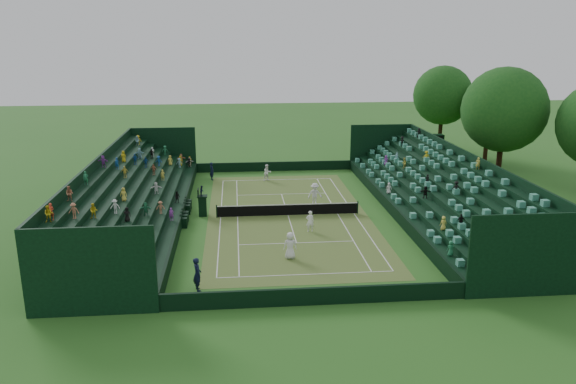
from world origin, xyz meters
name	(u,v)px	position (x,y,z in m)	size (l,w,h in m)	color
ground	(288,216)	(0.00, 0.00, 0.00)	(160.00, 160.00, 0.00)	#2C6520
court_surface	(288,215)	(0.00, 0.00, 0.01)	(12.97, 26.77, 0.01)	#326E24
perimeter_wall_north	(274,166)	(0.00, 15.88, 0.50)	(17.17, 0.20, 1.00)	black
perimeter_wall_south	(315,296)	(0.00, -15.88, 0.50)	(17.17, 0.20, 1.00)	black
perimeter_wall_east	(390,207)	(8.48, 0.00, 0.50)	(0.20, 31.77, 1.00)	black
perimeter_wall_west	(183,213)	(-8.48, 0.00, 0.50)	(0.20, 31.77, 1.00)	black
north_grandstand	(439,193)	(12.66, 0.00, 1.55)	(6.60, 32.00, 4.90)	black
south_grandstand	(129,202)	(-12.66, 0.00, 1.55)	(6.60, 32.00, 4.90)	black
tennis_net	(288,209)	(0.00, 0.00, 0.53)	(11.67, 0.10, 1.06)	black
scoreboard_tower	(434,139)	(17.75, 16.00, 3.14)	(2.00, 1.00, 3.70)	black
tree_row	(510,112)	(22.89, 9.41, 6.94)	(13.01, 36.47, 11.60)	black
umpire_chair	(202,203)	(-6.94, 0.59, 1.09)	(0.81, 0.81, 2.54)	black
courtside_chairs	(186,213)	(-8.24, 0.26, 0.42)	(0.51, 5.48, 1.11)	black
player_near_west	(290,246)	(-0.73, -9.20, 0.91)	(0.89, 0.58, 1.82)	white
player_near_east	(310,221)	(1.27, -4.07, 0.82)	(0.60, 0.39, 1.64)	white
player_far_west	(267,173)	(-1.01, 11.57, 0.85)	(0.83, 0.64, 1.70)	white
player_far_east	(315,194)	(2.58, 2.63, 1.00)	(1.29, 0.74, 1.99)	white
line_judge_north	(212,171)	(-6.61, 12.48, 0.92)	(0.67, 0.44, 1.84)	black
line_judge_south	(197,274)	(-6.51, -13.45, 1.00)	(0.73, 0.48, 2.00)	black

